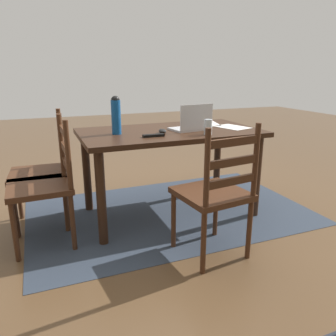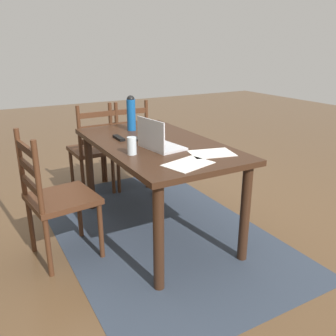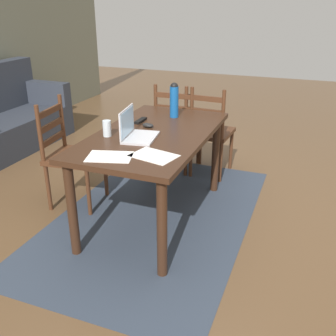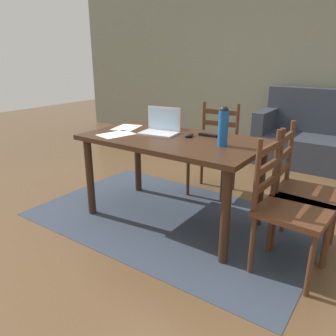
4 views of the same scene
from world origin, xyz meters
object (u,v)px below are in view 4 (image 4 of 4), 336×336
at_px(chair_far_head, 214,151).
at_px(laptop, 161,127).
at_px(drinking_glass, 172,122).
at_px(computer_mouse, 189,135).
at_px(couch, 329,141).
at_px(chair_right_near, 288,208).
at_px(water_bottle, 223,125).
at_px(tv_remote, 208,135).
at_px(dining_table, 172,149).
at_px(chair_right_far, 301,192).

height_order(chair_far_head, laptop, laptop).
distance_m(chair_far_head, laptop, 0.82).
height_order(drinking_glass, computer_mouse, drinking_glass).
bearing_deg(couch, chair_right_near, -85.40).
distance_m(couch, laptop, 2.61).
height_order(laptop, drinking_glass, laptop).
distance_m(chair_far_head, couch, 1.85).
bearing_deg(water_bottle, tv_remote, 137.61).
bearing_deg(dining_table, couch, 70.91).
distance_m(dining_table, couch, 2.59).
bearing_deg(couch, tv_remote, -105.48).
xyz_separation_m(chair_right_near, couch, (-0.21, 2.60, -0.11)).
bearing_deg(computer_mouse, chair_right_far, 12.19).
distance_m(laptop, tv_remote, 0.43).
bearing_deg(couch, laptop, -113.36).
xyz_separation_m(chair_right_near, drinking_glass, (-1.26, 0.46, 0.36)).
xyz_separation_m(laptop, water_bottle, (0.64, -0.08, 0.10)).
distance_m(chair_right_near, computer_mouse, 1.03).
bearing_deg(chair_right_far, chair_right_near, -89.99).
height_order(dining_table, tv_remote, tv_remote).
xyz_separation_m(chair_right_near, laptop, (-1.23, 0.24, 0.36)).
bearing_deg(tv_remote, chair_far_head, 22.53).
distance_m(dining_table, laptop, 0.25).
bearing_deg(chair_right_far, couch, 95.28).
bearing_deg(chair_right_far, computer_mouse, -175.66).
bearing_deg(couch, drinking_glass, -116.15).
bearing_deg(tv_remote, chair_right_near, -114.48).
relative_size(chair_right_far, water_bottle, 3.12).
distance_m(drinking_glass, tv_remote, 0.45).
xyz_separation_m(chair_right_far, laptop, (-1.23, -0.09, 0.36)).
bearing_deg(chair_right_near, couch, 94.60).
bearing_deg(chair_far_head, computer_mouse, -80.88).
relative_size(chair_far_head, drinking_glass, 7.76).
bearing_deg(water_bottle, chair_right_near, -15.81).
xyz_separation_m(chair_right_near, computer_mouse, (-0.94, 0.26, 0.32)).
bearing_deg(chair_far_head, chair_right_near, -42.23).
distance_m(chair_far_head, chair_right_far, 1.23).
bearing_deg(dining_table, computer_mouse, 41.91).
distance_m(dining_table, chair_right_near, 1.08).
height_order(couch, computer_mouse, couch).
relative_size(chair_right_near, tv_remote, 5.59).
relative_size(chair_right_far, computer_mouse, 9.50).
bearing_deg(chair_right_near, chair_right_far, 90.01).
bearing_deg(water_bottle, laptop, 172.97).
distance_m(chair_right_far, laptop, 1.28).
height_order(laptop, computer_mouse, laptop).
bearing_deg(chair_far_head, drinking_glass, -112.14).
xyz_separation_m(chair_far_head, tv_remote, (0.23, -0.58, 0.31)).
bearing_deg(chair_right_near, dining_table, 171.01).
height_order(chair_right_far, tv_remote, chair_right_far).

